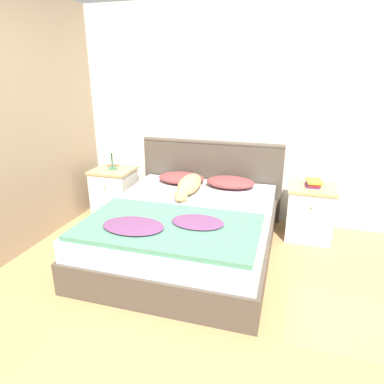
{
  "coord_description": "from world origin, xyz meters",
  "views": [
    {
      "loc": [
        0.85,
        -1.98,
        1.79
      ],
      "look_at": [
        -0.09,
        1.23,
        0.6
      ],
      "focal_mm": 32.0,
      "sensor_mm": 36.0,
      "label": 1
    }
  ],
  "objects_px": {
    "pillow_left": "(181,178)",
    "book_stack": "(314,183)",
    "pillow_right": "(230,182)",
    "nightstand_right": "(309,212)",
    "bed": "(186,231)",
    "dog": "(189,185)",
    "table_lamp": "(111,147)",
    "nightstand_left": "(114,191)"
  },
  "relations": [
    {
      "from": "bed",
      "to": "pillow_left",
      "type": "bearing_deg",
      "value": 111.44
    },
    {
      "from": "nightstand_right",
      "to": "table_lamp",
      "type": "bearing_deg",
      "value": 179.92
    },
    {
      "from": "dog",
      "to": "pillow_left",
      "type": "bearing_deg",
      "value": 120.68
    },
    {
      "from": "pillow_left",
      "to": "dog",
      "type": "distance_m",
      "value": 0.38
    },
    {
      "from": "bed",
      "to": "nightstand_right",
      "type": "xyz_separation_m",
      "value": [
        1.21,
        0.73,
        0.06
      ]
    },
    {
      "from": "book_stack",
      "to": "table_lamp",
      "type": "relative_size",
      "value": 0.6
    },
    {
      "from": "bed",
      "to": "nightstand_left",
      "type": "xyz_separation_m",
      "value": [
        -1.21,
        0.73,
        0.06
      ]
    },
    {
      "from": "bed",
      "to": "table_lamp",
      "type": "relative_size",
      "value": 5.53
    },
    {
      "from": "nightstand_right",
      "to": "book_stack",
      "type": "relative_size",
      "value": 2.75
    },
    {
      "from": "bed",
      "to": "dog",
      "type": "height_order",
      "value": "dog"
    },
    {
      "from": "pillow_left",
      "to": "dog",
      "type": "relative_size",
      "value": 0.74
    },
    {
      "from": "bed",
      "to": "table_lamp",
      "type": "xyz_separation_m",
      "value": [
        -1.21,
        0.73,
        0.64
      ]
    },
    {
      "from": "nightstand_left",
      "to": "nightstand_right",
      "type": "height_order",
      "value": "same"
    },
    {
      "from": "bed",
      "to": "dog",
      "type": "relative_size",
      "value": 2.61
    },
    {
      "from": "pillow_right",
      "to": "nightstand_right",
      "type": "bearing_deg",
      "value": -2.4
    },
    {
      "from": "nightstand_right",
      "to": "book_stack",
      "type": "xyz_separation_m",
      "value": [
        0.0,
        -0.01,
        0.34
      ]
    },
    {
      "from": "book_stack",
      "to": "pillow_right",
      "type": "bearing_deg",
      "value": 176.8
    },
    {
      "from": "pillow_right",
      "to": "bed",
      "type": "bearing_deg",
      "value": -111.44
    },
    {
      "from": "pillow_right",
      "to": "pillow_left",
      "type": "bearing_deg",
      "value": 180.0
    },
    {
      "from": "nightstand_right",
      "to": "pillow_left",
      "type": "xyz_separation_m",
      "value": [
        -1.51,
        0.04,
        0.25
      ]
    },
    {
      "from": "pillow_left",
      "to": "book_stack",
      "type": "xyz_separation_m",
      "value": [
        1.51,
        -0.05,
        0.09
      ]
    },
    {
      "from": "pillow_left",
      "to": "pillow_right",
      "type": "distance_m",
      "value": 0.6
    },
    {
      "from": "book_stack",
      "to": "dog",
      "type": "bearing_deg",
      "value": -168.06
    },
    {
      "from": "dog",
      "to": "table_lamp",
      "type": "xyz_separation_m",
      "value": [
        -1.1,
        0.3,
        0.3
      ]
    },
    {
      "from": "nightstand_left",
      "to": "dog",
      "type": "relative_size",
      "value": 0.78
    },
    {
      "from": "nightstand_right",
      "to": "dog",
      "type": "xyz_separation_m",
      "value": [
        -1.31,
        -0.29,
        0.28
      ]
    },
    {
      "from": "bed",
      "to": "dog",
      "type": "xyz_separation_m",
      "value": [
        -0.11,
        0.44,
        0.34
      ]
    },
    {
      "from": "dog",
      "to": "table_lamp",
      "type": "height_order",
      "value": "table_lamp"
    },
    {
      "from": "bed",
      "to": "nightstand_right",
      "type": "relative_size",
      "value": 3.34
    },
    {
      "from": "bed",
      "to": "nightstand_right",
      "type": "height_order",
      "value": "nightstand_right"
    },
    {
      "from": "nightstand_left",
      "to": "book_stack",
      "type": "relative_size",
      "value": 2.75
    },
    {
      "from": "nightstand_right",
      "to": "bed",
      "type": "bearing_deg",
      "value": -148.93
    },
    {
      "from": "pillow_left",
      "to": "book_stack",
      "type": "relative_size",
      "value": 2.59
    },
    {
      "from": "bed",
      "to": "pillow_left",
      "type": "distance_m",
      "value": 0.88
    },
    {
      "from": "dog",
      "to": "book_stack",
      "type": "height_order",
      "value": "same"
    },
    {
      "from": "pillow_right",
      "to": "dog",
      "type": "height_order",
      "value": "dog"
    },
    {
      "from": "nightstand_left",
      "to": "book_stack",
      "type": "distance_m",
      "value": 2.45
    },
    {
      "from": "dog",
      "to": "book_stack",
      "type": "bearing_deg",
      "value": 11.94
    },
    {
      "from": "bed",
      "to": "book_stack",
      "type": "relative_size",
      "value": 9.19
    },
    {
      "from": "nightstand_left",
      "to": "book_stack",
      "type": "bearing_deg",
      "value": -0.31
    },
    {
      "from": "bed",
      "to": "pillow_right",
      "type": "bearing_deg",
      "value": 68.56
    },
    {
      "from": "dog",
      "to": "table_lamp",
      "type": "bearing_deg",
      "value": 165.03
    }
  ]
}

